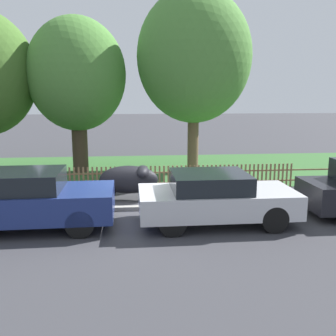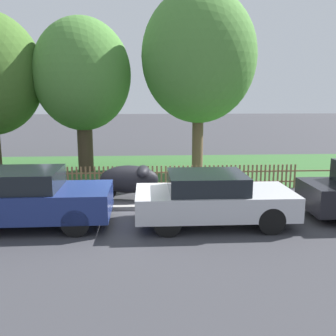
% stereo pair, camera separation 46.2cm
% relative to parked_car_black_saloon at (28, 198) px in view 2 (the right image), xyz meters
% --- Properties ---
extents(ground_plane, '(120.00, 120.00, 0.00)m').
position_rel_parked_car_black_saloon_xyz_m(ground_plane, '(2.22, 1.16, -0.76)').
color(ground_plane, '#38383D').
extents(kerb_stone, '(38.75, 0.20, 0.12)m').
position_rel_parked_car_black_saloon_xyz_m(kerb_stone, '(2.22, 1.26, -0.70)').
color(kerb_stone, gray).
rests_on(kerb_stone, ground).
extents(grass_strip, '(38.75, 7.79, 0.01)m').
position_rel_parked_car_black_saloon_xyz_m(grass_strip, '(2.22, 7.48, -0.76)').
color(grass_strip, '#33602D').
rests_on(grass_strip, ground).
extents(park_fence, '(38.75, 0.05, 0.88)m').
position_rel_parked_car_black_saloon_xyz_m(park_fence, '(2.22, 3.60, -0.32)').
color(park_fence, olive).
rests_on(park_fence, ground).
extents(parked_car_black_saloon, '(4.12, 1.91, 1.48)m').
position_rel_parked_car_black_saloon_xyz_m(parked_car_black_saloon, '(0.00, 0.00, 0.00)').
color(parked_car_black_saloon, navy).
rests_on(parked_car_black_saloon, ground).
extents(parked_car_navy_estate, '(4.05, 1.88, 1.36)m').
position_rel_parked_car_black_saloon_xyz_m(parked_car_navy_estate, '(4.73, -0.10, -0.05)').
color(parked_car_navy_estate, '#BCBCC1').
rests_on(parked_car_navy_estate, ground).
extents(covered_motorcycle, '(2.02, 0.89, 1.13)m').
position_rel_parked_car_black_saloon_xyz_m(covered_motorcycle, '(2.52, 2.35, -0.07)').
color(covered_motorcycle, black).
rests_on(covered_motorcycle, ground).
extents(tree_mid_park, '(4.14, 4.14, 6.59)m').
position_rel_parked_car_black_saloon_xyz_m(tree_mid_park, '(0.33, 7.21, 3.40)').
color(tree_mid_park, '#473828').
rests_on(tree_mid_park, ground).
extents(tree_far_left, '(4.83, 4.83, 7.71)m').
position_rel_parked_car_black_saloon_xyz_m(tree_far_left, '(5.28, 6.80, 4.15)').
color(tree_far_left, brown).
rests_on(tree_far_left, ground).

